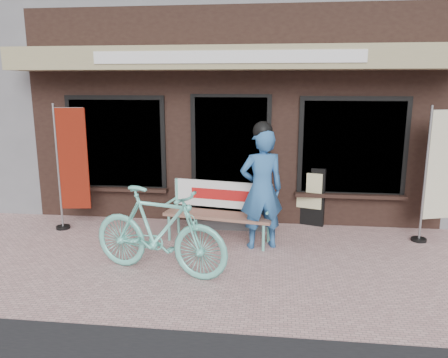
# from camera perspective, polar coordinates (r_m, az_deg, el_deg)

# --- Properties ---
(ground) EXTENTS (70.00, 70.00, 0.00)m
(ground) POSITION_cam_1_polar(r_m,az_deg,el_deg) (5.84, -1.22, -11.59)
(ground) COLOR #CB9D9B
(ground) RESTS_ON ground
(storefront) EXTENTS (7.00, 6.77, 6.00)m
(storefront) POSITION_cam_1_polar(r_m,az_deg,el_deg) (10.29, 2.70, 15.84)
(storefront) COLOR black
(storefront) RESTS_ON ground
(bench) EXTENTS (1.71, 0.71, 0.90)m
(bench) POSITION_cam_1_polar(r_m,az_deg,el_deg) (6.69, -0.50, -3.63)
(bench) COLOR #6ED7C4
(bench) RESTS_ON ground
(person) EXTENTS (0.73, 0.59, 1.86)m
(person) POSITION_cam_1_polar(r_m,az_deg,el_deg) (6.31, 4.94, -1.03)
(person) COLOR #2F64A2
(person) RESTS_ON ground
(bicycle) EXTENTS (1.94, 0.99, 1.12)m
(bicycle) POSITION_cam_1_polar(r_m,az_deg,el_deg) (5.57, -8.50, -6.75)
(bicycle) COLOR #6ED7C4
(bicycle) RESTS_ON ground
(nobori_red) EXTENTS (0.61, 0.25, 2.07)m
(nobori_red) POSITION_cam_1_polar(r_m,az_deg,el_deg) (7.49, -19.36, 1.64)
(nobori_red) COLOR gray
(nobori_red) RESTS_ON ground
(nobori_cream) EXTENTS (0.61, 0.31, 2.07)m
(nobori_cream) POSITION_cam_1_polar(r_m,az_deg,el_deg) (7.27, 26.16, 0.75)
(nobori_cream) COLOR gray
(nobori_cream) RESTS_ON ground
(menu_stand) EXTENTS (0.50, 0.25, 0.99)m
(menu_stand) POSITION_cam_1_polar(r_m,az_deg,el_deg) (7.53, 11.15, -2.17)
(menu_stand) COLOR black
(menu_stand) RESTS_ON ground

